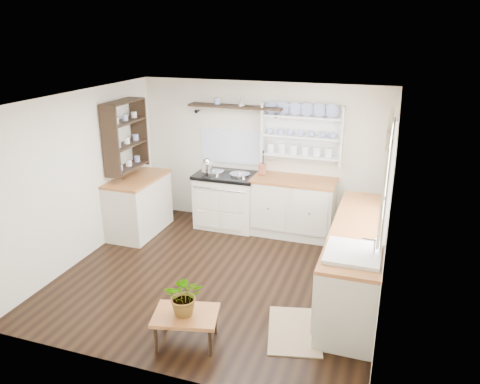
% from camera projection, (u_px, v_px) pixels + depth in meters
% --- Properties ---
extents(floor, '(4.00, 3.80, 0.01)m').
position_uv_depth(floor, '(220.00, 275.00, 6.13)').
color(floor, black).
rests_on(floor, ground).
extents(wall_back, '(4.00, 0.02, 2.30)m').
position_uv_depth(wall_back, '(262.00, 155.00, 7.44)').
color(wall_back, silver).
rests_on(wall_back, ground).
extents(wall_right, '(0.02, 3.80, 2.30)m').
position_uv_depth(wall_right, '(388.00, 213.00, 5.14)').
color(wall_right, silver).
rests_on(wall_right, ground).
extents(wall_left, '(0.02, 3.80, 2.30)m').
position_uv_depth(wall_left, '(82.00, 177.00, 6.35)').
color(wall_left, silver).
rests_on(wall_left, ground).
extents(ceiling, '(4.00, 3.80, 0.01)m').
position_uv_depth(ceiling, '(217.00, 99.00, 5.36)').
color(ceiling, white).
rests_on(ceiling, wall_back).
extents(window, '(0.08, 1.55, 1.22)m').
position_uv_depth(window, '(388.00, 172.00, 5.15)').
color(window, white).
rests_on(window, wall_right).
extents(aga_cooker, '(0.99, 0.69, 0.91)m').
position_uv_depth(aga_cooker, '(227.00, 200.00, 7.53)').
color(aga_cooker, '#EFE7CF').
rests_on(aga_cooker, floor).
extents(back_cabinets, '(1.27, 0.63, 0.90)m').
position_uv_depth(back_cabinets, '(293.00, 206.00, 7.23)').
color(back_cabinets, beige).
rests_on(back_cabinets, floor).
extents(right_cabinets, '(0.62, 2.43, 0.90)m').
position_uv_depth(right_cabinets, '(356.00, 260.00, 5.56)').
color(right_cabinets, beige).
rests_on(right_cabinets, floor).
extents(belfast_sink, '(0.55, 0.60, 0.45)m').
position_uv_depth(belfast_sink, '(352.00, 263.00, 4.77)').
color(belfast_sink, white).
rests_on(belfast_sink, right_cabinets).
extents(left_cabinets, '(0.62, 1.13, 0.90)m').
position_uv_depth(left_cabinets, '(139.00, 204.00, 7.29)').
color(left_cabinets, beige).
rests_on(left_cabinets, floor).
extents(plate_rack, '(1.20, 0.22, 0.90)m').
position_uv_depth(plate_rack, '(303.00, 133.00, 7.08)').
color(plate_rack, white).
rests_on(plate_rack, wall_back).
extents(high_shelf, '(1.50, 0.29, 0.16)m').
position_uv_depth(high_shelf, '(236.00, 107.00, 7.20)').
color(high_shelf, black).
rests_on(high_shelf, wall_back).
extents(left_shelving, '(0.28, 0.80, 1.05)m').
position_uv_depth(left_shelving, '(125.00, 135.00, 6.97)').
color(left_shelving, black).
rests_on(left_shelving, wall_left).
extents(kettle, '(0.18, 0.18, 0.22)m').
position_uv_depth(kettle, '(207.00, 165.00, 7.31)').
color(kettle, silver).
rests_on(kettle, aga_cooker).
extents(utensil_crock, '(0.13, 0.13, 0.15)m').
position_uv_depth(utensil_crock, '(262.00, 169.00, 7.28)').
color(utensil_crock, '#A3523B').
rests_on(utensil_crock, back_cabinets).
extents(center_table, '(0.73, 0.60, 0.35)m').
position_uv_depth(center_table, '(186.00, 317.00, 4.73)').
color(center_table, brown).
rests_on(center_table, floor).
extents(potted_plant, '(0.47, 0.44, 0.43)m').
position_uv_depth(potted_plant, '(185.00, 295.00, 4.64)').
color(potted_plant, '#3F7233').
rests_on(potted_plant, center_table).
extents(floor_rug, '(0.73, 0.95, 0.02)m').
position_uv_depth(floor_rug, '(294.00, 331.00, 5.01)').
color(floor_rug, '#7F6749').
rests_on(floor_rug, floor).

